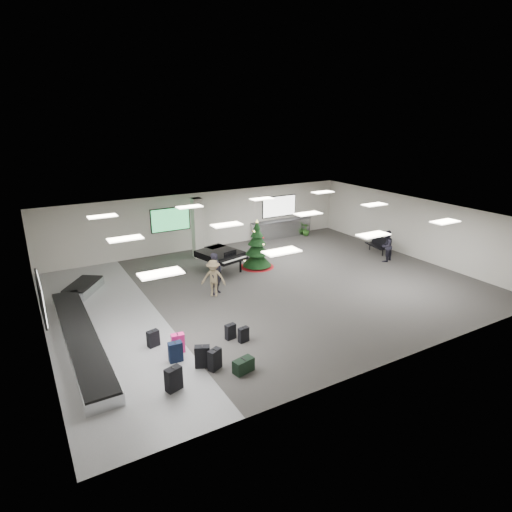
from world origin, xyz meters
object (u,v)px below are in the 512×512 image
pink_suitcase (178,343)px  traveler_a (216,274)px  service_counter (281,228)px  christmas_tree (257,251)px  grand_piano (221,255)px  traveler_b (213,278)px  traveler_bench (386,246)px  potted_plant_left (255,239)px  bench (378,243)px  baggage_carousel (81,326)px  potted_plant_right (306,230)px

pink_suitcase → traveler_a: 4.88m
service_counter → christmas_tree: (-4.06, -3.99, 0.29)m
christmas_tree → grand_piano: bearing=173.3°
traveler_b → traveler_bench: traveler_bench is taller
potted_plant_left → service_counter: bearing=16.7°
bench → traveler_bench: bearing=-110.0°
bench → baggage_carousel: bearing=-165.4°
pink_suitcase → potted_plant_right: size_ratio=0.86×
bench → traveler_b: traveler_b is taller
pink_suitcase → potted_plant_right: potted_plant_right is taller
traveler_b → baggage_carousel: bearing=-139.7°
service_counter → traveler_bench: (2.18, -6.59, 0.28)m
baggage_carousel → potted_plant_right: size_ratio=12.52×
bench → traveler_bench: traveler_bench is taller
potted_plant_left → traveler_bench: bearing=-52.9°
pink_suitcase → traveler_bench: size_ratio=0.41×
pink_suitcase → traveler_b: 4.61m
baggage_carousel → traveler_a: traveler_a is taller
grand_piano → bench: 9.00m
baggage_carousel → traveler_bench: (15.02, 0.14, 0.61)m
bench → pink_suitcase: bearing=-151.9°
service_counter → potted_plant_right: size_ratio=5.23×
potted_plant_left → traveler_b: bearing=-133.1°
service_counter → christmas_tree: christmas_tree is taller
pink_suitcase → potted_plant_right: (11.87, 9.27, 0.06)m
service_counter → bench: bearing=-61.5°
traveler_a → potted_plant_right: size_ratio=2.34×
bench → traveler_a: size_ratio=0.85×
traveler_b → potted_plant_right: 10.65m
christmas_tree → grand_piano: size_ratio=0.98×
traveler_a → bench: bearing=-24.7°
baggage_carousel → potted_plant_left: (10.56, 6.05, 0.17)m
service_counter → pink_suitcase: bearing=-136.6°
potted_plant_left → bench: bearing=-41.9°
service_counter → grand_piano: grand_piano is taller
service_counter → bench: 6.06m
service_counter → traveler_b: size_ratio=2.54×
potted_plant_left → pink_suitcase: bearing=-131.6°
bench → traveler_a: traveler_a is taller
traveler_a → potted_plant_right: (8.79, 5.53, -0.52)m
pink_suitcase → traveler_a: bearing=58.5°
christmas_tree → traveler_a: 3.81m
pink_suitcase → grand_piano: (4.39, 6.01, 0.55)m
baggage_carousel → potted_plant_left: size_ratio=12.72×
traveler_bench → potted_plant_right: (-0.66, 6.08, -0.44)m
baggage_carousel → pink_suitcase: 3.93m
bench → potted_plant_left: (-5.17, 4.64, -0.15)m
christmas_tree → grand_piano: christmas_tree is taller
bench → traveler_bench: size_ratio=0.93×
bench → traveler_a: 10.19m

